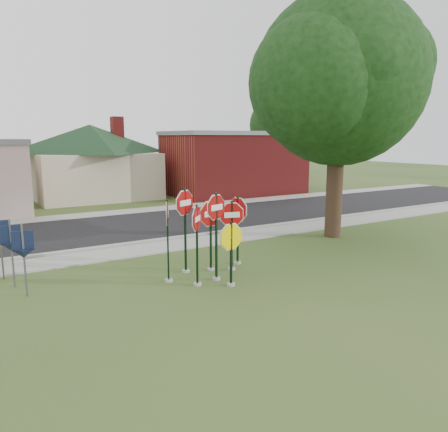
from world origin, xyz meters
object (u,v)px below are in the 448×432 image
oak_tree (339,80)px  stop_sign_center (216,224)px  stop_sign_yellow (231,247)px  stop_sign_left (197,235)px

oak_tree → stop_sign_center: bearing=-161.4°
stop_sign_yellow → stop_sign_left: size_ratio=0.81×
stop_sign_center → oak_tree: bearing=18.6°
stop_sign_center → stop_sign_yellow: 0.89m
stop_sign_center → oak_tree: oak_tree is taller
stop_sign_center → stop_sign_yellow: (0.09, -0.69, -0.57)m
stop_sign_yellow → oak_tree: oak_tree is taller
stop_sign_center → stop_sign_left: 0.78m
stop_sign_center → stop_sign_left: bearing=-167.9°
stop_sign_left → oak_tree: oak_tree is taller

